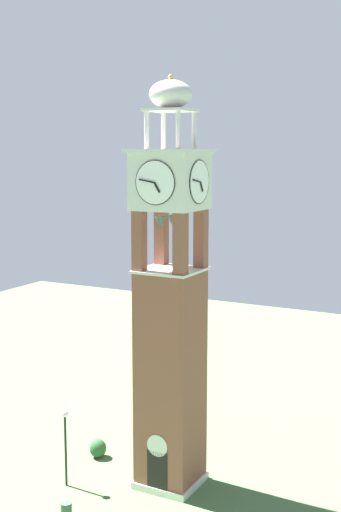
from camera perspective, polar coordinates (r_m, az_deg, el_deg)
ground at (r=36.54m, az=0.00°, el=-18.41°), size 80.00×80.00×0.00m
clock_tower at (r=33.51m, az=-0.00°, el=-5.40°), size 3.35×3.35×20.19m
lamp_post at (r=35.52m, az=-8.77°, el=-14.44°), size 0.36×0.36×3.98m
trash_bin at (r=33.67m, az=-8.69°, el=-20.28°), size 0.52×0.52×0.80m
shrub_near_entry at (r=39.19m, az=-6.07°, el=-15.66°), size 0.92×0.92×1.02m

